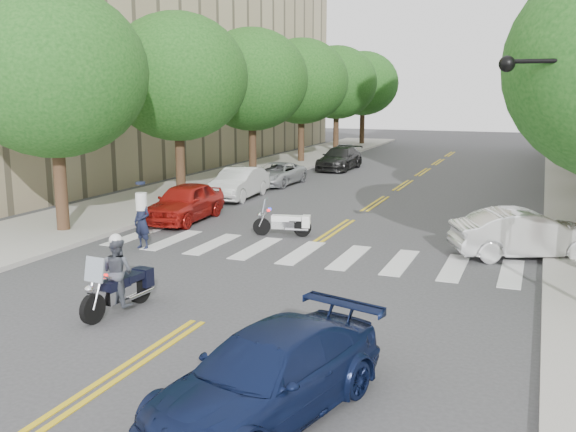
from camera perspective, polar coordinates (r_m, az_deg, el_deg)
The scene contains 19 objects.
ground at distance 14.37m, azimuth -8.01°, elevation -9.30°, with size 140.00×140.00×0.00m, color #38383A.
sidewalk_left at distance 37.70m, azimuth -4.10°, elevation 3.63°, with size 5.00×60.00×0.15m, color #9E9991.
tree_l_0 at distance 23.53m, azimuth -20.17°, elevation 11.86°, with size 6.40×6.40×8.45m.
tree_l_1 at distance 30.01m, azimuth -9.79°, elevation 12.07°, with size 6.40×6.40×8.45m.
tree_l_2 at distance 37.08m, azimuth -3.23°, elevation 12.01°, with size 6.40×6.40×8.45m.
tree_l_3 at distance 44.47m, azimuth 1.20°, elevation 11.88°, with size 6.40×6.40×8.45m.
tree_l_4 at distance 52.04m, azimuth 4.35°, elevation 11.74°, with size 6.40×6.40×8.45m.
tree_l_5 at distance 59.72m, azimuth 6.69°, elevation 11.62°, with size 6.40×6.40×8.45m.
tree_r_5 at distance 57.69m, azimuth 24.13°, elevation 10.76°, with size 6.40×6.40×8.45m.
motorcycle_police at distance 15.12m, azimuth -14.77°, elevation -5.26°, with size 0.80×2.26×1.84m.
motorcycle_parked at distance 22.20m, azimuth -0.07°, elevation -0.63°, with size 2.02×0.79×1.32m.
officer_standing at distance 20.90m, azimuth -12.84°, elevation -0.51°, with size 0.63×0.41×1.73m, color black.
convertible at distance 20.60m, azimuth 20.46°, elevation -1.50°, with size 1.54×4.43×1.46m, color silver.
sedan_blue at distance 10.17m, azimuth -1.86°, elevation -13.97°, with size 1.89×4.64×1.35m, color #0E193D.
parked_car_a at distance 25.03m, azimuth -9.15°, elevation 1.22°, with size 1.74×4.32×1.47m, color #A31611.
parked_car_b at distance 29.99m, azimuth -4.40°, elevation 2.92°, with size 1.51×4.34×1.43m, color silver.
parked_car_c at distance 34.20m, azimuth -0.98°, elevation 3.76°, with size 1.96×4.24×1.18m, color #9EA1A6.
parked_car_d at distance 41.04m, azimuth 4.61°, elevation 5.12°, with size 1.96×4.83×1.40m, color black.
parked_car_e at distance 45.74m, azimuth 4.99°, elevation 5.66°, with size 1.52×3.77×1.29m, color #A7A8AC.
Camera 1 is at (6.75, -11.66, 4.99)m, focal length 40.00 mm.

